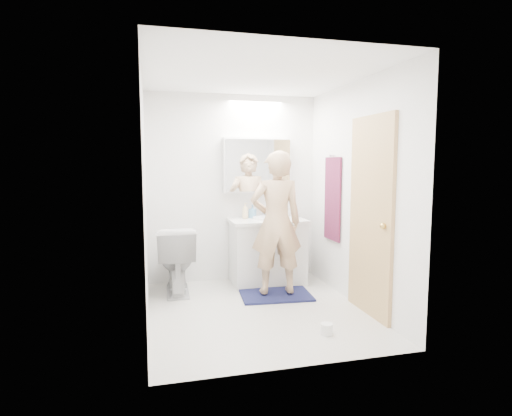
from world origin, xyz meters
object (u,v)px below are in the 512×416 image
object	(u,v)px
toilet	(176,259)
toilet_paper_roll	(327,329)
person	(276,223)
soap_bottle_a	(245,211)
medicine_cabinet	(257,165)
toothbrush_cup	(278,214)
vanity_cabinet	(267,253)
soap_bottle_b	(253,211)

from	to	relation	value
toilet	toilet_paper_roll	world-z (taller)	toilet
toilet	person	bearing A→B (deg)	160.22
toilet	soap_bottle_a	size ratio (longest dim) A/B	3.97
medicine_cabinet	toothbrush_cup	xyz separation A→B (m)	(0.27, -0.05, -0.63)
vanity_cabinet	toilet	distance (m)	1.16
vanity_cabinet	toothbrush_cup	world-z (taller)	toothbrush_cup
soap_bottle_b	toothbrush_cup	bearing A→B (deg)	-3.38
soap_bottle_b	toilet_paper_roll	distance (m)	2.08
person	toilet_paper_roll	world-z (taller)	person
vanity_cabinet	toilet_paper_roll	bearing A→B (deg)	-87.66
medicine_cabinet	person	world-z (taller)	medicine_cabinet
soap_bottle_a	toilet_paper_roll	distance (m)	2.07
medicine_cabinet	vanity_cabinet	bearing A→B (deg)	-68.50
vanity_cabinet	soap_bottle_a	bearing A→B (deg)	149.54
person	soap_bottle_a	xyz separation A→B (m)	(-0.20, 0.70, 0.06)
person	soap_bottle_a	distance (m)	0.73
toilet	vanity_cabinet	bearing A→B (deg)	-172.37
medicine_cabinet	soap_bottle_a	size ratio (longest dim) A/B	4.36
medicine_cabinet	toilet	bearing A→B (deg)	-163.10
person	vanity_cabinet	bearing A→B (deg)	-90.87
toilet	toilet_paper_roll	bearing A→B (deg)	129.51
toilet	person	xyz separation A→B (m)	(1.10, -0.44, 0.46)
toothbrush_cup	toilet_paper_roll	size ratio (longest dim) A/B	0.94
toothbrush_cup	medicine_cabinet	bearing A→B (deg)	169.56
toilet	soap_bottle_b	size ratio (longest dim) A/B	4.64
medicine_cabinet	toilet_paper_roll	bearing A→B (deg)	-85.45
medicine_cabinet	soap_bottle_b	world-z (taller)	medicine_cabinet
medicine_cabinet	soap_bottle_a	distance (m)	0.61
soap_bottle_a	toothbrush_cup	distance (m)	0.45
medicine_cabinet	toothbrush_cup	world-z (taller)	medicine_cabinet
toilet	toilet_paper_roll	size ratio (longest dim) A/B	7.29
soap_bottle_b	toilet	bearing A→B (deg)	-163.61
vanity_cabinet	soap_bottle_b	distance (m)	0.57
medicine_cabinet	soap_bottle_a	world-z (taller)	medicine_cabinet
vanity_cabinet	medicine_cabinet	bearing A→B (deg)	111.50
toilet_paper_roll	toothbrush_cup	bearing A→B (deg)	86.35
person	soap_bottle_b	distance (m)	0.74
soap_bottle_a	toilet_paper_roll	xyz separation A→B (m)	(0.32, -1.85, -0.87)
toothbrush_cup	toilet_paper_roll	xyz separation A→B (m)	(-0.12, -1.86, -0.82)
toilet	toothbrush_cup	distance (m)	1.45
toilet	toilet_paper_roll	xyz separation A→B (m)	(1.22, -1.59, -0.35)
soap_bottle_a	toothbrush_cup	xyz separation A→B (m)	(0.44, 0.01, -0.05)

